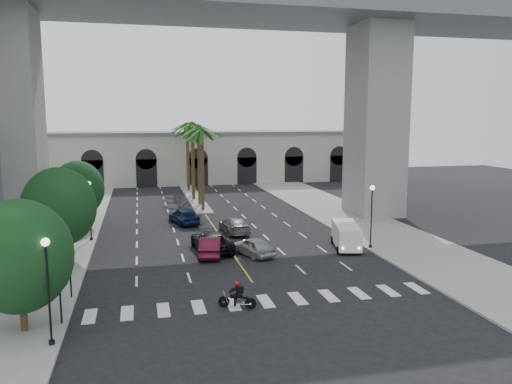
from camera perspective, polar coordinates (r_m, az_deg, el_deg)
name	(u,v)px	position (r m, az deg, el deg)	size (l,w,h in m)	color
ground	(260,293)	(31.76, 0.42, -11.43)	(140.00, 140.00, 0.00)	black
sidewalk_left	(46,246)	(46.00, -22.89, -5.69)	(8.00, 100.00, 0.15)	gray
sidewalk_right	(372,228)	(50.39, 13.11, -4.03)	(8.00, 100.00, 0.15)	gray
median	(194,197)	(68.23, -7.12, -0.59)	(2.00, 24.00, 0.20)	gray
pier_building	(182,157)	(84.56, -8.42, 3.98)	(71.00, 10.50, 8.50)	#B1AF9F
bridge	(241,41)	(52.63, -1.67, 16.91)	(75.00, 13.00, 26.00)	gray
palm_a	(202,133)	(57.47, -6.21, 6.74)	(3.20, 3.20, 10.30)	#47331E
palm_b	(199,130)	(61.44, -6.58, 7.11)	(3.20, 3.20, 10.60)	#47331E
palm_c	(193,132)	(65.39, -7.25, 6.78)	(3.20, 3.20, 10.10)	#47331E
palm_d	(192,126)	(69.39, -7.33, 7.48)	(3.20, 3.20, 10.90)	#47331E
palm_e	(187,129)	(73.35, -7.84, 7.16)	(3.20, 3.20, 10.40)	#47331E
palm_f	(187,126)	(77.36, -7.91, 7.43)	(3.20, 3.20, 10.70)	#47331E
street_tree_near	(19,256)	(27.53, -25.42, -6.65)	(5.20, 5.20, 6.89)	#382616
street_tree_mid	(59,207)	(40.01, -21.58, -1.61)	(5.44, 5.44, 7.21)	#382616
street_tree_far	(78,189)	(51.82, -19.69, 0.33)	(5.04, 5.04, 6.68)	#382616
lamp_post_left_near	(48,282)	(25.56, -22.69, -9.50)	(0.40, 0.40, 5.35)	black
lamp_post_left_far	(90,206)	(45.85, -18.48, -1.48)	(0.40, 0.40, 5.35)	black
lamp_post_right	(372,211)	(42.05, 13.07, -2.13)	(0.40, 0.40, 5.35)	black
traffic_signal_near	(59,280)	(28.11, -21.57, -9.33)	(0.25, 0.18, 3.65)	black
traffic_signal_far	(69,259)	(31.91, -20.55, -7.16)	(0.25, 0.18, 3.65)	black
motorcycle_rider	(238,296)	(29.13, -2.04, -11.80)	(2.09, 0.98, 1.60)	black
car_a	(253,246)	(39.66, -0.33, -6.24)	(1.72, 4.28, 1.46)	#A3A4A8
car_b	(211,246)	(39.73, -5.21, -6.19)	(1.64, 4.69, 1.55)	#521025
car_c	(212,241)	(41.09, -5.08, -5.61)	(2.74, 5.95, 1.65)	black
car_d	(234,225)	(47.24, -2.49, -3.81)	(2.10, 5.16, 1.50)	slate
car_e	(184,216)	(51.65, -8.23, -2.72)	(1.99, 4.94, 1.68)	#0F1B46
cargo_van	(346,235)	(42.22, 10.27, -4.86)	(2.97, 5.19, 2.09)	white
pedestrian_a	(18,280)	(34.44, -25.51, -9.05)	(0.57, 0.37, 1.56)	black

